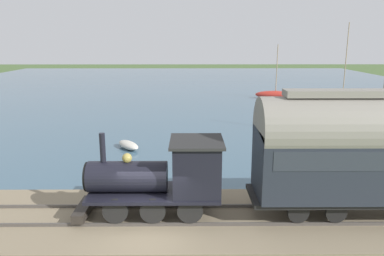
% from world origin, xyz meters
% --- Properties ---
extents(ground_plane, '(200.00, 200.00, 0.00)m').
position_xyz_m(ground_plane, '(0.00, 0.00, 0.00)').
color(ground_plane, '#476033').
extents(harbor_water, '(80.00, 80.00, 0.01)m').
position_xyz_m(harbor_water, '(44.10, 0.00, 0.00)').
color(harbor_water, '#426075').
rests_on(harbor_water, ground).
extents(rail_embankment, '(5.21, 56.00, 0.68)m').
position_xyz_m(rail_embankment, '(1.19, 0.00, 0.28)').
color(rail_embankment, '#84755B').
rests_on(rail_embankment, ground).
extents(steam_locomotive, '(2.12, 5.39, 3.10)m').
position_xyz_m(steam_locomotive, '(1.19, -0.44, 2.23)').
color(steam_locomotive, black).
rests_on(steam_locomotive, rail_embankment).
extents(sailboat_blue, '(2.91, 4.03, 8.12)m').
position_xyz_m(sailboat_blue, '(13.54, -14.57, 0.50)').
color(sailboat_blue, '#335199').
rests_on(sailboat_blue, harbor_water).
extents(sailboat_red, '(2.51, 5.06, 6.50)m').
position_xyz_m(sailboat_red, '(33.40, -11.81, 0.53)').
color(sailboat_red, '#B72D23').
rests_on(sailboat_red, harbor_water).
extents(sailboat_white, '(4.30, 5.90, 8.87)m').
position_xyz_m(sailboat_white, '(29.85, -18.55, 0.53)').
color(sailboat_white, white).
rests_on(sailboat_white, harbor_water).
extents(rowboat_far_out, '(2.29, 1.99, 0.49)m').
position_xyz_m(rowboat_far_out, '(12.08, 2.72, 0.25)').
color(rowboat_far_out, beige).
rests_on(rowboat_far_out, harbor_water).
extents(rowboat_mid_harbor, '(1.41, 2.19, 0.52)m').
position_xyz_m(rowboat_mid_harbor, '(6.87, -7.50, 0.27)').
color(rowboat_mid_harbor, '#B7B2A3').
rests_on(rowboat_mid_harbor, harbor_water).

